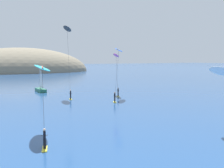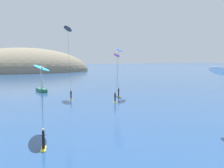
{
  "view_description": "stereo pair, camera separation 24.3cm",
  "coord_description": "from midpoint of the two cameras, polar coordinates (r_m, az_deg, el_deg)",
  "views": [
    {
      "loc": [
        -8.85,
        -6.77,
        7.31
      ],
      "look_at": [
        9.39,
        26.98,
        3.7
      ],
      "focal_mm": 45.0,
      "sensor_mm": 36.0,
      "label": 1
    },
    {
      "loc": [
        -8.64,
        -6.88,
        7.31
      ],
      "look_at": [
        9.39,
        26.98,
        3.7
      ],
      "focal_mm": 45.0,
      "sensor_mm": 36.0,
      "label": 2
    }
  ],
  "objects": [
    {
      "name": "kitesurfer_magenta",
      "position": [
        54.71,
        0.74,
        5.04
      ],
      "size": [
        2.67,
        5.56,
        8.2
      ],
      "color": "yellow",
      "rests_on": "ground"
    },
    {
      "name": "kitesurfer_blue",
      "position": [
        50.3,
        1.18,
        6.09
      ],
      "size": [
        5.56,
        7.27,
        9.09
      ],
      "color": "yellow",
      "rests_on": "ground"
    },
    {
      "name": "sailboat_near",
      "position": [
        62.51,
        -14.47,
        -0.93
      ],
      "size": [
        1.43,
        5.89,
        5.7
      ],
      "color": "#23664C",
      "rests_on": "ground"
    },
    {
      "name": "kitesurfer_black",
      "position": [
        52.16,
        -9.18,
        10.01
      ],
      "size": [
        2.31,
        6.12,
        13.11
      ],
      "color": "yellow",
      "rests_on": "ground"
    },
    {
      "name": "kitesurfer_cyan",
      "position": [
        27.11,
        -14.21,
        2.3
      ],
      "size": [
        2.99,
        8.36,
        6.72
      ],
      "color": "yellow",
      "rests_on": "ground"
    }
  ]
}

